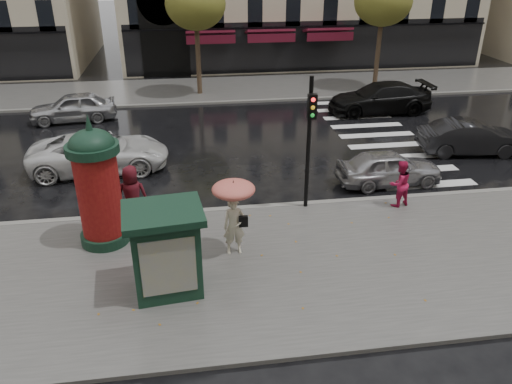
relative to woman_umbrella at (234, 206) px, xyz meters
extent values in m
plane|color=black|center=(1.79, -0.29, -1.64)|extent=(160.00, 160.00, 0.00)
cube|color=#474744|center=(1.79, -0.79, -1.58)|extent=(90.00, 7.00, 0.12)
cube|color=#474744|center=(1.79, 18.71, -1.58)|extent=(90.00, 6.00, 0.12)
cube|color=slate|center=(1.79, 2.71, -1.57)|extent=(90.00, 0.25, 0.14)
cube|color=slate|center=(1.79, 15.71, -1.57)|extent=(90.00, 0.25, 0.14)
cube|color=silver|center=(7.79, 9.31, -1.63)|extent=(3.60, 11.75, 0.01)
cylinder|color=#38281C|center=(-0.21, 17.71, 0.96)|extent=(0.28, 0.28, 5.20)
ellipsoid|color=#4B5A1C|center=(-0.21, 17.71, 3.56)|extent=(3.40, 3.40, 2.89)
cylinder|color=#38281C|center=(10.79, 17.71, 0.96)|extent=(0.28, 0.28, 5.20)
ellipsoid|color=#4B5A1C|center=(10.79, 17.71, 3.56)|extent=(3.40, 3.40, 2.89)
imported|color=beige|center=(0.00, 0.00, -0.65)|extent=(0.65, 0.45, 1.72)
cylinder|color=black|center=(0.00, 0.00, -0.08)|extent=(0.02, 0.02, 1.09)
ellipsoid|color=#CB2641|center=(0.00, 0.00, 0.50)|extent=(1.20, 1.20, 0.42)
cone|color=black|center=(0.00, 0.00, 0.74)|extent=(0.04, 0.04, 0.09)
cube|color=black|center=(0.25, -0.07, -0.48)|extent=(0.25, 0.11, 0.32)
imported|color=#BD1745|center=(5.79, 2.11, -0.71)|extent=(0.93, 0.81, 1.62)
imported|color=#480E16|center=(-2.96, 2.11, -0.53)|extent=(1.02, 0.71, 1.98)
cylinder|color=black|center=(-3.76, 1.19, -1.36)|extent=(1.43, 1.43, 0.31)
cylinder|color=maroon|center=(-3.76, 1.19, 0.06)|extent=(1.22, 1.22, 2.55)
cylinder|color=black|center=(-3.76, 1.19, 1.44)|extent=(1.47, 1.47, 0.25)
ellipsoid|color=black|center=(-3.76, 1.19, 1.54)|extent=(1.26, 1.26, 0.89)
cone|color=black|center=(-3.76, 1.19, 2.21)|extent=(0.20, 0.20, 0.46)
cylinder|color=black|center=(2.69, 2.51, 0.70)|extent=(0.13, 0.13, 4.43)
cube|color=black|center=(2.68, 2.26, 2.03)|extent=(0.28, 0.21, 0.78)
cube|color=black|center=(-1.86, -1.46, -0.46)|extent=(1.74, 1.47, 2.12)
cube|color=black|center=(-1.86, -1.46, 0.70)|extent=(2.07, 1.80, 0.18)
imported|color=#A2A2A6|center=(6.22, 4.04, -0.97)|extent=(3.95, 1.71, 1.33)
imported|color=black|center=(10.89, 6.49, -0.92)|extent=(4.52, 2.06, 1.44)
imported|color=silver|center=(-4.63, 6.96, -0.89)|extent=(5.51, 2.79, 1.49)
imported|color=black|center=(9.17, 12.76, -0.84)|extent=(5.50, 2.29, 1.59)
imported|color=#A8A9AD|center=(-6.81, 13.62, -0.91)|extent=(4.43, 2.22, 1.45)
camera|label=1|loc=(-1.16, -12.14, 6.41)|focal=35.00mm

